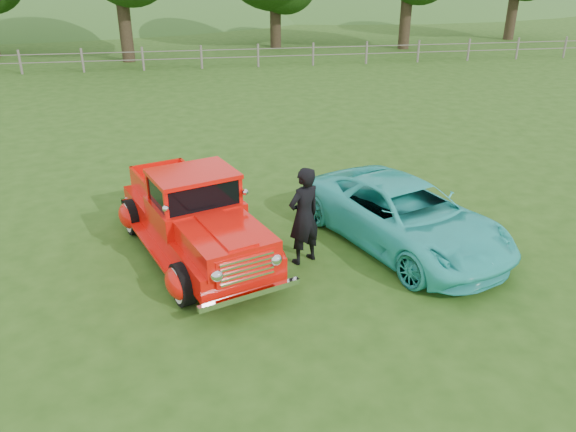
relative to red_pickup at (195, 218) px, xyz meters
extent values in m
plane|color=#284D14|center=(0.73, -1.44, -0.80)|extent=(140.00, 140.00, 0.00)
ellipsoid|color=#305D22|center=(-17.27, 56.56, -5.75)|extent=(84.00, 60.00, 18.00)
ellipsoid|color=#305D22|center=(20.73, 60.56, -4.65)|extent=(72.00, 52.00, 14.00)
cube|color=slate|center=(0.73, 20.56, -0.25)|extent=(48.00, 0.04, 0.04)
cube|color=slate|center=(0.73, 20.56, 0.15)|extent=(48.00, 0.04, 0.04)
cylinder|color=black|center=(-3.27, 23.56, 1.62)|extent=(0.70, 0.70, 4.84)
cylinder|color=black|center=(5.73, 27.56, 1.07)|extent=(0.70, 0.70, 3.74)
cylinder|color=black|center=(13.73, 25.56, 1.40)|extent=(0.70, 0.70, 4.40)
cylinder|color=black|center=(22.73, 28.56, 1.29)|extent=(0.70, 0.70, 4.18)
cylinder|color=black|center=(-0.27, -1.70, -0.42)|extent=(0.48, 0.80, 0.76)
cylinder|color=black|center=(1.29, -1.14, -0.42)|extent=(0.48, 0.80, 0.76)
cylinder|color=black|center=(-1.32, 1.21, -0.42)|extent=(0.48, 0.80, 0.76)
cylinder|color=black|center=(0.25, 1.77, -0.42)|extent=(0.48, 0.80, 0.76)
cube|color=red|center=(-0.01, 0.04, -0.22)|extent=(3.02, 4.86, 0.44)
ellipsoid|color=red|center=(-0.34, -1.73, -0.38)|extent=(0.64, 0.84, 0.54)
ellipsoid|color=red|center=(1.36, -1.12, -0.38)|extent=(0.64, 0.84, 0.54)
ellipsoid|color=red|center=(-1.38, 1.19, -0.38)|extent=(0.64, 0.84, 0.54)
ellipsoid|color=red|center=(0.31, 1.80, -0.38)|extent=(0.64, 0.84, 0.54)
cube|color=red|center=(0.51, -1.42, 0.17)|extent=(1.79, 1.96, 0.42)
cube|color=red|center=(0.02, -0.06, 0.19)|extent=(1.96, 1.81, 0.44)
cube|color=black|center=(0.02, -0.06, 0.66)|extent=(1.74, 1.54, 0.50)
cube|color=red|center=(0.02, -0.06, 0.94)|extent=(1.84, 1.66, 0.08)
cube|color=red|center=(-0.47, 1.31, 0.15)|extent=(1.77, 2.23, 0.45)
cube|color=white|center=(0.78, -2.19, 0.05)|extent=(1.04, 0.45, 0.50)
cube|color=white|center=(0.82, -2.28, -0.38)|extent=(1.73, 0.70, 0.10)
cube|color=white|center=(-0.83, 2.31, -0.38)|extent=(1.64, 0.67, 0.10)
imported|color=#33CDC3|center=(4.17, -0.29, -0.13)|extent=(3.77, 5.24, 1.32)
imported|color=black|center=(2.03, -0.61, 0.17)|extent=(0.84, 0.74, 1.93)
camera|label=1|loc=(0.12, -10.00, 4.61)|focal=35.00mm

